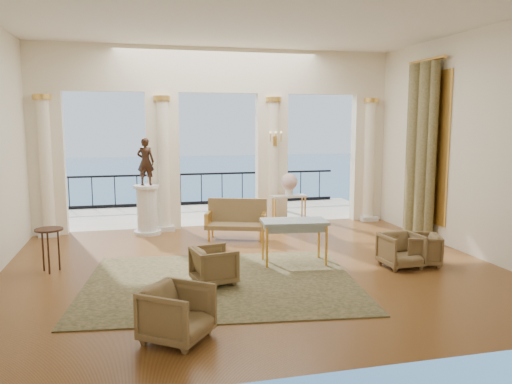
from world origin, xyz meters
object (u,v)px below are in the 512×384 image
object	(u,v)px
armchair_c	(421,248)
statue	(146,162)
game_table	(294,225)
pedestal	(147,211)
armchair_a	(177,311)
console_table	(289,201)
armchair_b	(401,249)
settee	(236,219)
armchair_d	(214,264)
side_table	(49,235)

from	to	relation	value
armchair_c	statue	distance (m)	6.47
game_table	pedestal	bearing A→B (deg)	135.77
armchair_a	console_table	size ratio (longest dim) A/B	0.84
game_table	statue	world-z (taller)	statue
statue	console_table	world-z (taller)	statue
armchair_b	settee	size ratio (longest dim) A/B	0.47
pedestal	console_table	bearing A→B (deg)	-1.80
pedestal	statue	distance (m)	1.18
game_table	statue	xyz separation A→B (m)	(-2.65, 3.24, 1.00)
armchair_a	settee	xyz separation A→B (m)	(1.79, 5.19, 0.07)
armchair_a	settee	bearing A→B (deg)	17.38
armchair_a	armchair_b	world-z (taller)	armchair_a
armchair_c	armchair_d	xyz separation A→B (m)	(-3.98, -0.19, 0.02)
side_table	game_table	bearing A→B (deg)	-6.72
armchair_c	game_table	size ratio (longest dim) A/B	0.50
armchair_c	pedestal	xyz separation A→B (m)	(-4.97, 3.88, 0.25)
console_table	armchair_b	bearing A→B (deg)	-78.40
armchair_d	settee	bearing A→B (deg)	-29.10
armchair_d	statue	world-z (taller)	statue
game_table	side_table	bearing A→B (deg)	179.70
armchair_b	statue	world-z (taller)	statue
armchair_b	armchair_c	distance (m)	0.46
armchair_c	game_table	xyz separation A→B (m)	(-2.32, 0.65, 0.43)
armchair_d	game_table	distance (m)	1.91
armchair_a	console_table	world-z (taller)	console_table
armchair_c	statue	world-z (taller)	statue
pedestal	armchair_a	bearing A→B (deg)	-87.98
settee	game_table	distance (m)	2.41
pedestal	statue	xyz separation A→B (m)	(0.00, -0.00, 1.18)
pedestal	console_table	world-z (taller)	pedestal
statue	armchair_a	bearing A→B (deg)	110.84
game_table	console_table	xyz separation A→B (m)	(0.87, 3.13, -0.06)
armchair_a	side_table	world-z (taller)	side_table
armchair_a	side_table	size ratio (longest dim) A/B	0.96
pedestal	console_table	size ratio (longest dim) A/B	1.32
statue	console_table	size ratio (longest dim) A/B	1.25
armchair_c	armchair_d	size ratio (longest dim) A/B	0.95
armchair_a	armchair_c	size ratio (longest dim) A/B	1.16
game_table	console_table	distance (m)	3.25
armchair_b	console_table	distance (m)	3.96
settee	game_table	size ratio (longest dim) A/B	1.16
armchair_d	statue	distance (m)	4.43
settee	pedestal	world-z (taller)	pedestal
armchair_b	statue	size ratio (longest dim) A/B	0.62
game_table	armchair_a	bearing A→B (deg)	-123.71
settee	side_table	world-z (taller)	settee
armchair_b	pedestal	distance (m)	6.00
armchair_b	game_table	world-z (taller)	game_table
statue	game_table	bearing A→B (deg)	148.17
armchair_c	console_table	world-z (taller)	console_table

